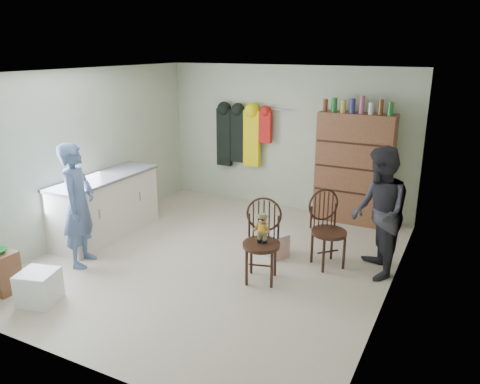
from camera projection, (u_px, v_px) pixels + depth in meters
The scene contains 12 objects.
ground_plane at pixel (217, 259), 6.41m from camera, with size 5.00×5.00×0.00m, color beige.
room_walls at pixel (235, 139), 6.39m from camera, with size 5.00×5.00×5.00m.
counter at pixel (105, 206), 7.12m from camera, with size 0.64×1.86×0.94m.
stool at pixel (2, 272), 5.52m from camera, with size 0.35×0.30×0.50m, color brown.
plastic_tub at pixel (39, 287), 5.29m from camera, with size 0.40×0.38×0.38m, color white.
chair_front at pixel (262, 235), 5.72m from camera, with size 0.56×0.56×1.03m.
chair_far at pixel (327, 226), 6.13m from camera, with size 0.64×0.64×1.02m.
striped_bag at pixel (275, 245), 6.48m from camera, with size 0.32×0.25×0.34m, color #E58172.
person_left at pixel (78, 205), 6.07m from camera, with size 0.60×0.39×1.65m, color #4E628F.
person_right at pixel (379, 213), 5.76m from camera, with size 0.81×0.63×1.66m, color #2D2B33.
dresser at pixel (354, 168), 7.55m from camera, with size 1.20×0.39×2.07m.
coat_rack at pixel (242, 136), 8.42m from camera, with size 1.42×0.12×1.09m.
Camera 1 is at (2.93, -5.07, 2.80)m, focal length 35.00 mm.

